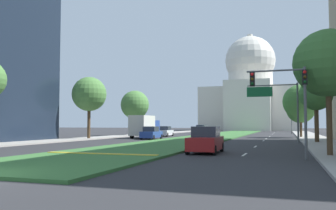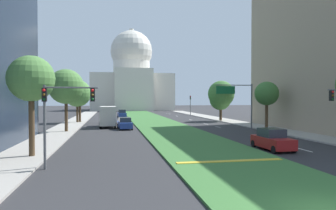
# 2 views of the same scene
# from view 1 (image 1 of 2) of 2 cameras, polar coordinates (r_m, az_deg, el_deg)

# --- Properties ---
(ground_plane) EXTENTS (260.00, 260.00, 0.00)m
(ground_plane) POSITION_cam_1_polar(r_m,az_deg,el_deg) (65.81, 8.69, -4.75)
(ground_plane) COLOR #2B2B2D
(grass_median) EXTENTS (8.25, 98.50, 0.14)m
(grass_median) POSITION_cam_1_polar(r_m,az_deg,el_deg) (60.42, 7.83, -4.85)
(grass_median) COLOR #386B33
(grass_median) RESTS_ON ground_plane
(median_curb_nose) EXTENTS (7.42, 0.50, 0.04)m
(median_curb_nose) POSITION_cam_1_polar(r_m,az_deg,el_deg) (22.68, -10.60, -7.57)
(median_curb_nose) COLOR gold
(median_curb_nose) RESTS_ON grass_median
(lane_dashes_right) EXTENTS (0.16, 66.94, 0.01)m
(lane_dashes_right) POSITION_cam_1_polar(r_m,az_deg,el_deg) (57.68, 15.63, -4.91)
(lane_dashes_right) COLOR silver
(lane_dashes_right) RESTS_ON ground_plane
(sidewalk_left) EXTENTS (4.00, 98.50, 0.15)m
(sidewalk_left) POSITION_cam_1_polar(r_m,az_deg,el_deg) (59.58, -6.96, -4.87)
(sidewalk_left) COLOR #9E9991
(sidewalk_left) RESTS_ON ground_plane
(sidewalk_right) EXTENTS (4.00, 98.50, 0.15)m
(sidewalk_right) POSITION_cam_1_polar(r_m,az_deg,el_deg) (54.08, 21.99, -4.86)
(sidewalk_right) COLOR #9E9991
(sidewalk_right) RESTS_ON ground_plane
(capitol_building) EXTENTS (30.60, 23.99, 31.54)m
(capitol_building) POSITION_cam_1_polar(r_m,az_deg,el_deg) (119.88, 12.90, 1.96)
(capitol_building) COLOR beige
(capitol_building) RESTS_ON ground_plane
(traffic_light_near_right) EXTENTS (3.34, 0.35, 5.20)m
(traffic_light_near_right) POSITION_cam_1_polar(r_m,az_deg,el_deg) (21.54, 18.64, 1.98)
(traffic_light_near_right) COLOR #515456
(traffic_light_near_right) RESTS_ON ground_plane
(traffic_light_far_right) EXTENTS (0.28, 0.35, 5.20)m
(traffic_light_far_right) POSITION_cam_1_polar(r_m,az_deg,el_deg) (75.10, 18.96, -1.88)
(traffic_light_far_right) COLOR #515456
(traffic_light_far_right) RESTS_ON ground_plane
(overhead_guide_sign) EXTENTS (5.51, 0.20, 6.50)m
(overhead_guide_sign) POSITION_cam_1_polar(r_m,az_deg,el_deg) (41.48, 17.02, 0.77)
(overhead_guide_sign) COLOR #515456
(overhead_guide_sign) RESTS_ON ground_plane
(street_tree_right_near) EXTENTS (4.05, 4.05, 7.62)m
(street_tree_right_near) POSITION_cam_1_polar(r_m,az_deg,el_deg) (23.57, 23.99, 6.02)
(street_tree_right_near) COLOR #4C3823
(street_tree_right_near) RESTS_ON ground_plane
(street_tree_left_mid) EXTENTS (4.49, 4.49, 8.17)m
(street_tree_left_mid) POSITION_cam_1_polar(r_m,az_deg,el_deg) (48.22, -12.37, 1.67)
(street_tree_left_mid) COLOR #4C3823
(street_tree_left_mid) RESTS_ON ground_plane
(street_tree_right_mid) EXTENTS (3.39, 3.39, 6.80)m
(street_tree_right_mid) POSITION_cam_1_polar(r_m,az_deg,el_deg) (40.61, 22.39, 1.50)
(street_tree_right_mid) COLOR #4C3823
(street_tree_right_mid) RESTS_ON ground_plane
(street_tree_left_far) EXTENTS (2.97, 2.97, 6.76)m
(street_tree_left_far) POSITION_cam_1_polar(r_m,az_deg,el_deg) (62.37, -4.80, -0.10)
(street_tree_left_far) COLOR #4C3823
(street_tree_left_far) RESTS_ON ground_plane
(street_tree_right_far) EXTENTS (5.07, 5.07, 7.81)m
(street_tree_right_far) POSITION_cam_1_polar(r_m,az_deg,el_deg) (56.07, 20.24, 0.49)
(street_tree_right_far) COLOR #4C3823
(street_tree_right_far) RESTS_ON ground_plane
(street_tree_left_distant) EXTENTS (4.88, 4.88, 7.78)m
(street_tree_left_distant) POSITION_cam_1_polar(r_m,az_deg,el_deg) (62.23, -5.27, 0.03)
(street_tree_left_distant) COLOR #4C3823
(street_tree_left_distant) RESTS_ON ground_plane
(street_tree_right_distant) EXTENTS (4.17, 4.17, 6.32)m
(street_tree_right_distant) POSITION_cam_1_polar(r_m,az_deg,el_deg) (56.53, 20.25, -0.60)
(street_tree_right_distant) COLOR #4C3823
(street_tree_right_distant) RESTS_ON ground_plane
(sedan_lead_stopped) EXTENTS (2.06, 4.29, 1.81)m
(sedan_lead_stopped) POSITION_cam_1_polar(r_m,az_deg,el_deg) (24.85, 5.99, -5.64)
(sedan_lead_stopped) COLOR maroon
(sedan_lead_stopped) RESTS_ON ground_plane
(sedan_midblock) EXTENTS (2.10, 4.66, 1.68)m
(sedan_midblock) POSITION_cam_1_polar(r_m,az_deg,el_deg) (47.43, -2.66, -4.49)
(sedan_midblock) COLOR navy
(sedan_midblock) RESTS_ON ground_plane
(sedan_distant) EXTENTS (2.01, 4.35, 1.65)m
(sedan_distant) POSITION_cam_1_polar(r_m,az_deg,el_deg) (58.90, -0.46, -4.23)
(sedan_distant) COLOR silver
(sedan_distant) RESTS_ON ground_plane
(sedan_far_horizon) EXTENTS (2.01, 4.68, 1.83)m
(sedan_far_horizon) POSITION_cam_1_polar(r_m,az_deg,el_deg) (72.93, 5.25, -3.94)
(sedan_far_horizon) COLOR navy
(sedan_far_horizon) RESTS_ON ground_plane
(box_truck_delivery) EXTENTS (2.40, 6.40, 3.20)m
(box_truck_delivery) POSITION_cam_1_polar(r_m,az_deg,el_deg) (51.48, -3.78, -3.39)
(box_truck_delivery) COLOR navy
(box_truck_delivery) RESTS_ON ground_plane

